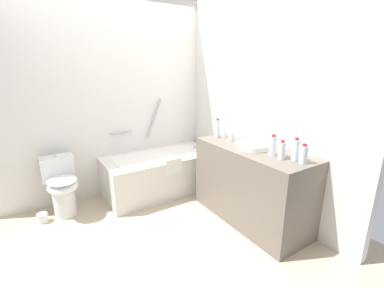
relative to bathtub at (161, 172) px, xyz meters
name	(u,v)px	position (x,y,z in m)	size (l,w,h in m)	color
ground_plane	(156,232)	(-0.48, -0.85, -0.28)	(3.61, 3.61, 0.00)	#C1AD8E
wall_back_tiled	(112,98)	(-0.48, 0.41, 1.01)	(3.01, 0.10, 2.59)	white
wall_right_mirror	(256,101)	(0.87, -0.85, 1.01)	(0.10, 2.83, 2.59)	white
bathtub	(161,172)	(0.00, 0.00, 0.00)	(1.51, 0.73, 1.25)	silver
toilet	(62,186)	(-1.24, 0.06, 0.07)	(0.36, 0.52, 0.70)	white
vanity_counter	(251,184)	(0.54, -1.19, 0.14)	(0.57, 1.35, 0.85)	#6B6056
sink_basin	(253,146)	(0.51, -1.20, 0.60)	(0.32, 0.32, 0.06)	white
sink_faucet	(266,143)	(0.70, -1.20, 0.60)	(0.13, 0.15, 0.06)	#AEAEB3
water_bottle_0	(218,129)	(0.48, -0.63, 0.68)	(0.06, 0.06, 0.23)	silver
water_bottle_1	(282,151)	(0.49, -1.59, 0.65)	(0.06, 0.06, 0.19)	silver
water_bottle_2	(273,146)	(0.52, -1.46, 0.66)	(0.07, 0.07, 0.21)	silver
water_bottle_3	(304,154)	(0.56, -1.76, 0.65)	(0.07, 0.07, 0.18)	silver
water_bottle_4	(296,150)	(0.57, -1.68, 0.67)	(0.06, 0.06, 0.22)	silver
drinking_glass_0	(231,137)	(0.53, -0.83, 0.61)	(0.07, 0.07, 0.09)	white
drinking_glass_1	(224,134)	(0.55, -0.68, 0.62)	(0.06, 0.06, 0.10)	white
drinking_glass_2	(238,139)	(0.52, -0.96, 0.62)	(0.07, 0.07, 0.10)	white
drinking_glass_3	(282,153)	(0.56, -1.54, 0.61)	(0.06, 0.06, 0.08)	white
toilet_paper_roll	(42,218)	(-1.48, 0.00, -0.23)	(0.11, 0.11, 0.11)	white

